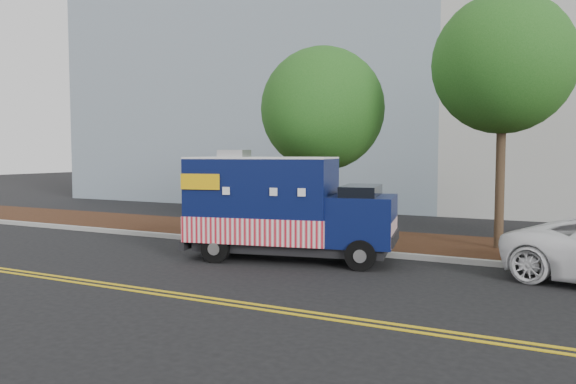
% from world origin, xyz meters
% --- Properties ---
extents(ground, '(120.00, 120.00, 0.00)m').
position_xyz_m(ground, '(0.00, 0.00, 0.00)').
color(ground, black).
rests_on(ground, ground).
extents(curb, '(120.00, 0.18, 0.15)m').
position_xyz_m(curb, '(0.00, 1.40, 0.07)').
color(curb, '#9E9E99').
rests_on(curb, ground).
extents(mulch_strip, '(120.00, 4.00, 0.15)m').
position_xyz_m(mulch_strip, '(0.00, 3.50, 0.07)').
color(mulch_strip, black).
rests_on(mulch_strip, ground).
extents(centerline_near, '(120.00, 0.10, 0.01)m').
position_xyz_m(centerline_near, '(0.00, -4.45, 0.01)').
color(centerline_near, gold).
rests_on(centerline_near, ground).
extents(centerline_far, '(120.00, 0.10, 0.01)m').
position_xyz_m(centerline_far, '(0.00, -4.70, 0.01)').
color(centerline_far, gold).
rests_on(centerline_far, ground).
extents(tree_b, '(4.09, 4.09, 6.37)m').
position_xyz_m(tree_b, '(-0.03, 3.70, 4.32)').
color(tree_b, '#38281C').
rests_on(tree_b, ground).
extents(tree_c, '(3.93, 3.93, 7.34)m').
position_xyz_m(tree_c, '(5.58, 3.49, 5.36)').
color(tree_c, '#38281C').
rests_on(tree_c, ground).
extents(sign_post, '(0.06, 0.06, 2.40)m').
position_xyz_m(sign_post, '(-2.90, 1.85, 1.20)').
color(sign_post, '#473828').
rests_on(sign_post, ground).
extents(food_truck, '(5.89, 3.11, 2.95)m').
position_xyz_m(food_truck, '(0.43, -0.18, 1.34)').
color(food_truck, black).
rests_on(food_truck, ground).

